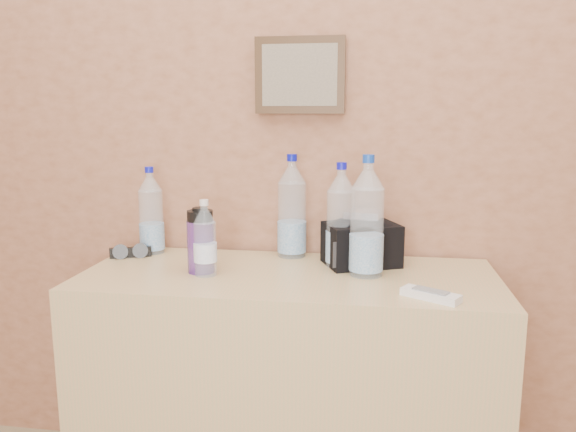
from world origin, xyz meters
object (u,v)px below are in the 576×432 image
object	(u,v)px
pet_large_c	(341,221)
pet_small	(205,242)
sunglasses	(131,252)
toiletry_bag	(361,242)
pet_large_d	(367,223)
foil_packet	(363,214)
nalgene_bottle	(201,241)
pet_large_b	(292,212)
dresser	(288,393)
pet_large_a	(151,215)
ac_remote	(431,295)

from	to	relation	value
pet_large_c	pet_small	size ratio (longest dim) A/B	1.44
sunglasses	toiletry_bag	world-z (taller)	toiletry_bag
pet_large_d	foil_packet	world-z (taller)	pet_large_d
nalgene_bottle	toiletry_bag	xyz separation A→B (m)	(0.49, 0.16, -0.02)
pet_large_c	nalgene_bottle	world-z (taller)	pet_large_c
pet_large_b	pet_small	world-z (taller)	pet_large_b
nalgene_bottle	foil_packet	xyz separation A→B (m)	(0.49, 0.17, 0.06)
dresser	pet_large_c	bearing A→B (deg)	35.73
pet_large_a	pet_large_d	size ratio (longest dim) A/B	0.83
pet_large_d	ac_remote	size ratio (longest dim) A/B	2.33
nalgene_bottle	ac_remote	world-z (taller)	nalgene_bottle
pet_small	toiletry_bag	bearing A→B (deg)	22.27
pet_small	sunglasses	size ratio (longest dim) A/B	1.68
pet_large_c	pet_large_d	distance (m)	0.12
ac_remote	sunglasses	bearing A→B (deg)	-165.34
dresser	pet_large_b	distance (m)	0.59
nalgene_bottle	dresser	bearing A→B (deg)	5.42
pet_large_c	sunglasses	world-z (taller)	pet_large_c
dresser	ac_remote	xyz separation A→B (m)	(0.41, -0.18, 0.41)
ac_remote	dresser	bearing A→B (deg)	-172.46
pet_large_c	pet_small	bearing A→B (deg)	-157.52
pet_large_c	nalgene_bottle	xyz separation A→B (m)	(-0.42, -0.13, -0.05)
sunglasses	nalgene_bottle	bearing A→B (deg)	-47.66
pet_large_d	pet_large_b	bearing A→B (deg)	142.70
sunglasses	ac_remote	distance (m)	1.01
sunglasses	ac_remote	xyz separation A→B (m)	(0.97, -0.29, -0.01)
foil_packet	ac_remote	bearing A→B (deg)	-60.35
dresser	nalgene_bottle	size ratio (longest dim) A/B	6.27
pet_large_b	pet_large_c	xyz separation A→B (m)	(0.17, -0.10, -0.01)
pet_large_d	sunglasses	world-z (taller)	pet_large_d
pet_small	sunglasses	xyz separation A→B (m)	(-0.32, 0.17, -0.08)
pet_large_a	pet_large_b	distance (m)	0.49
dresser	nalgene_bottle	bearing A→B (deg)	-174.58
pet_small	foil_packet	distance (m)	0.51
pet_large_b	pet_large_d	size ratio (longest dim) A/B	0.96
ac_remote	foil_packet	world-z (taller)	foil_packet
pet_large_d	ac_remote	distance (m)	0.30
pet_large_a	ac_remote	xyz separation A→B (m)	(0.92, -0.37, -0.12)
foil_packet	pet_large_a	bearing A→B (deg)	177.10
dresser	pet_large_a	xyz separation A→B (m)	(-0.51, 0.18, 0.53)
nalgene_bottle	ac_remote	size ratio (longest dim) A/B	1.29
pet_large_a	pet_large_c	size ratio (longest dim) A/B	0.91
pet_large_b	pet_small	distance (m)	0.35
sunglasses	dresser	bearing A→B (deg)	-33.84
pet_large_a	toiletry_bag	xyz separation A→B (m)	(0.73, -0.05, -0.06)
toiletry_bag	foil_packet	bearing A→B (deg)	48.90
pet_large_b	pet_large_c	bearing A→B (deg)	-30.82
nalgene_bottle	toiletry_bag	size ratio (longest dim) A/B	0.90
dresser	pet_large_c	xyz separation A→B (m)	(0.15, 0.11, 0.54)
pet_large_a	pet_large_d	bearing A→B (deg)	-12.59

